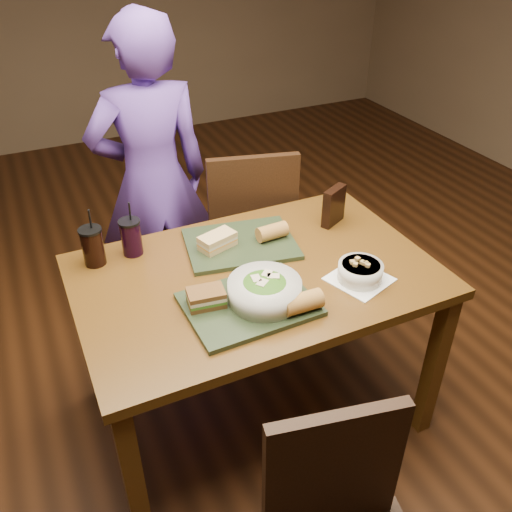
# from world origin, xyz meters

# --- Properties ---
(ground) EXTENTS (6.00, 6.00, 0.00)m
(ground) POSITION_xyz_m (0.00, 0.00, 0.00)
(ground) COLOR #381C0B
(ground) RESTS_ON ground
(dining_table) EXTENTS (1.30, 0.85, 0.75)m
(dining_table) POSITION_xyz_m (0.00, 0.00, 0.66)
(dining_table) COLOR #543410
(dining_table) RESTS_ON ground
(chair_far) EXTENTS (0.50, 0.51, 0.96)m
(chair_far) POSITION_xyz_m (0.23, 0.62, 0.53)
(chair_far) COLOR black
(chair_far) RESTS_ON ground
(diner) EXTENTS (0.57, 0.38, 1.55)m
(diner) POSITION_xyz_m (-0.15, 0.84, 0.77)
(diner) COLOR #573592
(diner) RESTS_ON ground
(tray_near) EXTENTS (0.43, 0.33, 0.02)m
(tray_near) POSITION_xyz_m (-0.11, -0.17, 0.76)
(tray_near) COLOR #232F1A
(tray_near) RESTS_ON dining_table
(tray_far) EXTENTS (0.47, 0.39, 0.02)m
(tray_far) POSITION_xyz_m (0.02, 0.19, 0.76)
(tray_far) COLOR #232F1A
(tray_far) RESTS_ON dining_table
(salad_bowl) EXTENTS (0.25, 0.25, 0.08)m
(salad_bowl) POSITION_xyz_m (-0.05, -0.18, 0.81)
(salad_bowl) COLOR silver
(salad_bowl) RESTS_ON tray_near
(soup_bowl) EXTENTS (0.25, 0.25, 0.08)m
(soup_bowl) POSITION_xyz_m (0.32, -0.20, 0.79)
(soup_bowl) COLOR white
(soup_bowl) RESTS_ON dining_table
(sandwich_near) EXTENTS (0.13, 0.10, 0.06)m
(sandwich_near) POSITION_xyz_m (-0.24, -0.12, 0.80)
(sandwich_near) COLOR #593819
(sandwich_near) RESTS_ON tray_near
(sandwich_far) EXTENTS (0.16, 0.12, 0.06)m
(sandwich_far) POSITION_xyz_m (-0.07, 0.19, 0.80)
(sandwich_far) COLOR tan
(sandwich_far) RESTS_ON tray_far
(baguette_near) EXTENTS (0.13, 0.07, 0.07)m
(baguette_near) POSITION_xyz_m (0.03, -0.28, 0.80)
(baguette_near) COLOR #AD7533
(baguette_near) RESTS_ON tray_near
(baguette_far) EXTENTS (0.13, 0.07, 0.06)m
(baguette_far) POSITION_xyz_m (0.14, 0.16, 0.80)
(baguette_far) COLOR #AD7533
(baguette_far) RESTS_ON tray_far
(cup_cola) EXTENTS (0.08, 0.08, 0.23)m
(cup_cola) POSITION_xyz_m (-0.52, 0.31, 0.83)
(cup_cola) COLOR black
(cup_cola) RESTS_ON dining_table
(cup_berry) EXTENTS (0.08, 0.08, 0.22)m
(cup_berry) POSITION_xyz_m (-0.37, 0.31, 0.82)
(cup_berry) COLOR black
(cup_berry) RESTS_ON dining_table
(chip_bag) EXTENTS (0.13, 0.09, 0.16)m
(chip_bag) POSITION_xyz_m (0.44, 0.19, 0.83)
(chip_bag) COLOR black
(chip_bag) RESTS_ON dining_table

